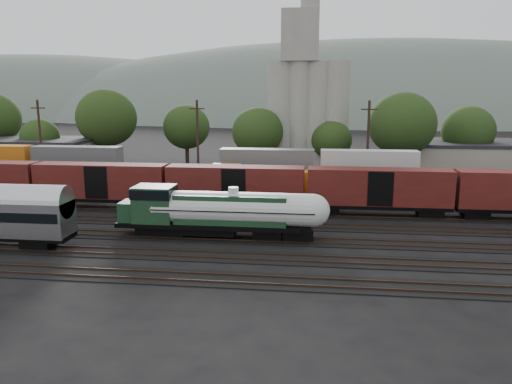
# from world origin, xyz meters

# --- Properties ---
(ground) EXTENTS (600.00, 600.00, 0.00)m
(ground) POSITION_xyz_m (0.00, 0.00, 0.00)
(ground) COLOR black
(tracks) EXTENTS (180.00, 33.20, 0.20)m
(tracks) POSITION_xyz_m (0.00, 0.00, 0.05)
(tracks) COLOR black
(tracks) RESTS_ON ground
(green_locomotive) EXTENTS (16.86, 2.97, 4.46)m
(green_locomotive) POSITION_xyz_m (-5.54, -5.00, 2.55)
(green_locomotive) COLOR black
(green_locomotive) RESTS_ON ground
(tank_car_a) EXTENTS (17.21, 3.08, 4.51)m
(tank_car_a) POSITION_xyz_m (-2.34, -5.00, 2.68)
(tank_car_a) COLOR silver
(tank_car_a) RESTS_ON ground
(orange_locomotive) EXTENTS (17.20, 2.87, 4.30)m
(orange_locomotive) POSITION_xyz_m (-1.50, 10.00, 2.46)
(orange_locomotive) COLOR black
(orange_locomotive) RESTS_ON ground
(boxcar_string) EXTENTS (184.40, 2.90, 4.20)m
(boxcar_string) POSITION_xyz_m (19.32, 5.00, 3.12)
(boxcar_string) COLOR black
(boxcar_string) RESTS_ON ground
(container_wall) EXTENTS (161.53, 2.60, 5.80)m
(container_wall) POSITION_xyz_m (-1.09, 15.00, 2.76)
(container_wall) COLOR black
(container_wall) RESTS_ON ground
(grain_silo) EXTENTS (13.40, 5.00, 29.00)m
(grain_silo) POSITION_xyz_m (3.28, 36.00, 11.26)
(grain_silo) COLOR #9B988E
(grain_silo) RESTS_ON ground
(industrial_sheds) EXTENTS (119.38, 17.26, 5.10)m
(industrial_sheds) POSITION_xyz_m (6.63, 35.25, 2.56)
(industrial_sheds) COLOR #9E937F
(industrial_sheds) RESTS_ON ground
(tree_band) EXTENTS (163.85, 23.15, 13.90)m
(tree_band) POSITION_xyz_m (-1.84, 37.33, 7.73)
(tree_band) COLOR black
(tree_band) RESTS_ON ground
(utility_poles) EXTENTS (122.20, 0.36, 12.00)m
(utility_poles) POSITION_xyz_m (0.00, 22.00, 6.21)
(utility_poles) COLOR black
(utility_poles) RESTS_ON ground
(distant_hills) EXTENTS (860.00, 286.00, 130.00)m
(distant_hills) POSITION_xyz_m (23.92, 260.00, -20.56)
(distant_hills) COLOR #59665B
(distant_hills) RESTS_ON ground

